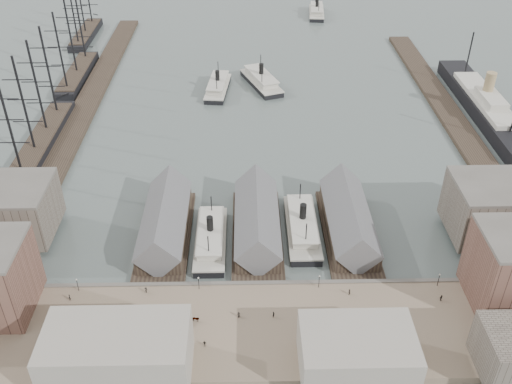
{
  "coord_description": "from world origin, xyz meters",
  "views": [
    {
      "loc": [
        -2.86,
        -111.47,
        102.4
      ],
      "look_at": [
        0.0,
        30.0,
        6.0
      ],
      "focal_mm": 40.0,
      "sensor_mm": 36.0,
      "label": 1
    }
  ],
  "objects_px": {
    "ferry_docked_west": "(211,238)",
    "horse_cart_right": "(340,338)",
    "horse_cart_left": "(106,324)",
    "horse_cart_center": "(192,320)",
    "ocean_steamer": "(484,105)",
    "tram": "(503,309)"
  },
  "relations": [
    {
      "from": "ocean_steamer",
      "to": "horse_cart_right",
      "type": "relative_size",
      "value": 18.0
    },
    {
      "from": "horse_cart_center",
      "to": "horse_cart_right",
      "type": "xyz_separation_m",
      "value": [
        33.88,
        -6.09,
        0.0
      ]
    },
    {
      "from": "horse_cart_left",
      "to": "horse_cart_right",
      "type": "xyz_separation_m",
      "value": [
        53.66,
        -5.26,
        0.02
      ]
    },
    {
      "from": "ferry_docked_west",
      "to": "horse_cart_right",
      "type": "xyz_separation_m",
      "value": [
        30.93,
        -37.08,
        0.45
      ]
    },
    {
      "from": "horse_cart_center",
      "to": "horse_cart_right",
      "type": "bearing_deg",
      "value": -93.82
    },
    {
      "from": "ocean_steamer",
      "to": "ferry_docked_west",
      "type": "bearing_deg",
      "value": -142.75
    },
    {
      "from": "ocean_steamer",
      "to": "horse_cart_left",
      "type": "xyz_separation_m",
      "value": [
        -127.73,
        -111.67,
        -0.93
      ]
    },
    {
      "from": "horse_cart_center",
      "to": "horse_cart_left",
      "type": "bearing_deg",
      "value": 98.8
    },
    {
      "from": "ferry_docked_west",
      "to": "horse_cart_right",
      "type": "height_order",
      "value": "ferry_docked_west"
    },
    {
      "from": "horse_cart_left",
      "to": "horse_cart_center",
      "type": "bearing_deg",
      "value": -69.18
    },
    {
      "from": "ferry_docked_west",
      "to": "horse_cart_right",
      "type": "bearing_deg",
      "value": -50.17
    },
    {
      "from": "ferry_docked_west",
      "to": "horse_cart_right",
      "type": "distance_m",
      "value": 48.29
    },
    {
      "from": "ferry_docked_west",
      "to": "horse_cart_right",
      "type": "relative_size",
      "value": 5.87
    },
    {
      "from": "horse_cart_center",
      "to": "ocean_steamer",
      "type": "bearing_deg",
      "value": -37.86
    },
    {
      "from": "tram",
      "to": "horse_cart_left",
      "type": "xyz_separation_m",
      "value": [
        -93.18,
        -1.59,
        -1.11
      ]
    },
    {
      "from": "ferry_docked_west",
      "to": "ocean_steamer",
      "type": "distance_m",
      "value": 131.92
    },
    {
      "from": "ferry_docked_west",
      "to": "horse_cart_center",
      "type": "distance_m",
      "value": 31.13
    },
    {
      "from": "tram",
      "to": "horse_cart_right",
      "type": "height_order",
      "value": "tram"
    },
    {
      "from": "horse_cart_left",
      "to": "horse_cart_center",
      "type": "xyz_separation_m",
      "value": [
        19.78,
        0.84,
        0.02
      ]
    },
    {
      "from": "ferry_docked_west",
      "to": "horse_cart_center",
      "type": "relative_size",
      "value": 5.72
    },
    {
      "from": "horse_cart_right",
      "to": "horse_cart_left",
      "type": "bearing_deg",
      "value": 72.08
    },
    {
      "from": "horse_cart_left",
      "to": "horse_cart_center",
      "type": "height_order",
      "value": "horse_cart_center"
    }
  ]
}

